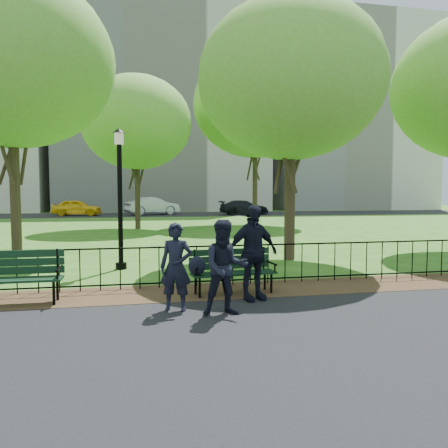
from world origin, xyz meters
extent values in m
plane|color=#2C5E18|center=(0.00, 0.00, 0.00)|extent=(120.00, 120.00, 0.00)
cube|color=black|center=(0.00, -3.40, 0.01)|extent=(60.00, 9.20, 0.01)
cube|color=#3E2719|center=(0.00, 1.50, 0.01)|extent=(60.00, 1.60, 0.01)
cube|color=black|center=(0.00, 35.00, 0.01)|extent=(70.00, 9.00, 0.01)
cylinder|color=black|center=(0.00, 2.00, 0.88)|extent=(24.00, 0.04, 0.04)
cylinder|color=black|center=(0.00, 2.00, 0.12)|extent=(24.00, 0.04, 0.04)
cylinder|color=black|center=(0.00, 2.00, 0.45)|extent=(0.02, 0.02, 0.90)
cube|color=beige|center=(2.00, 48.00, 15.00)|extent=(24.00, 15.00, 30.00)
cube|color=silver|center=(26.00, 48.00, 12.00)|extent=(20.00, 15.00, 24.00)
cube|color=black|center=(0.43, 1.17, 0.43)|extent=(1.74, 0.61, 0.04)
cube|color=black|center=(0.40, 1.41, 0.75)|extent=(1.70, 0.20, 0.43)
cylinder|color=black|center=(-0.29, 0.93, 0.21)|extent=(0.05, 0.05, 0.43)
cylinder|color=black|center=(1.18, 1.07, 0.21)|extent=(0.05, 0.05, 0.43)
cylinder|color=black|center=(-0.33, 1.27, 0.21)|extent=(0.05, 0.05, 0.43)
cylinder|color=black|center=(1.15, 1.41, 0.21)|extent=(0.05, 0.05, 0.43)
cylinder|color=black|center=(-0.38, 1.09, 0.60)|extent=(0.09, 0.53, 0.04)
cylinder|color=black|center=(1.23, 1.24, 0.60)|extent=(0.09, 0.53, 0.04)
ellipsoid|color=black|center=(-0.33, 1.00, 0.63)|extent=(0.36, 0.27, 0.37)
cube|color=black|center=(-3.73, 1.13, 0.46)|extent=(1.85, 0.50, 0.04)
cube|color=black|center=(-3.73, 1.39, 0.82)|extent=(1.85, 0.04, 0.46)
cylinder|color=black|center=(-2.93, 0.94, 0.23)|extent=(0.05, 0.05, 0.46)
cylinder|color=black|center=(-2.93, 1.31, 0.23)|extent=(0.05, 0.05, 0.46)
cylinder|color=black|center=(-2.86, 1.12, 0.65)|extent=(0.04, 0.58, 0.04)
cylinder|color=black|center=(-1.86, 4.65, 0.08)|extent=(0.29, 0.29, 0.17)
cylinder|color=black|center=(-1.86, 4.65, 1.67)|extent=(0.13, 0.13, 3.34)
cube|color=beige|center=(-1.86, 4.65, 3.45)|extent=(0.23, 0.23, 0.31)
cone|color=black|center=(-1.86, 4.65, 3.66)|extent=(0.33, 0.33, 0.13)
cylinder|color=#2D2116|center=(-5.16, 7.57, 1.87)|extent=(0.31, 0.31, 3.74)
ellipsoid|color=olive|center=(-5.16, 7.57, 6.11)|extent=(6.30, 6.30, 5.36)
cylinder|color=#2D2116|center=(3.11, 5.29, 1.65)|extent=(0.32, 0.32, 3.29)
ellipsoid|color=olive|center=(3.11, 5.29, 5.37)|extent=(5.55, 5.55, 4.71)
cylinder|color=#2D2116|center=(-1.30, 18.09, 1.84)|extent=(0.31, 0.31, 3.67)
ellipsoid|color=olive|center=(-1.30, 18.09, 5.99)|extent=(6.19, 6.19, 5.26)
cylinder|color=#2D2116|center=(6.03, 19.56, 2.32)|extent=(0.31, 0.31, 4.65)
ellipsoid|color=olive|center=(6.03, 19.56, 7.58)|extent=(7.82, 7.82, 6.65)
imported|color=black|center=(-0.81, 0.16, 0.77)|extent=(0.63, 0.50, 1.51)
imported|color=black|center=(-0.04, -0.27, 0.80)|extent=(0.78, 0.42, 1.58)
imported|color=black|center=(0.66, 0.63, 0.91)|extent=(1.13, 0.69, 1.79)
imported|color=yellow|center=(-6.53, 33.92, 0.75)|extent=(4.53, 2.37, 1.47)
imported|color=#A4A6AB|center=(0.19, 34.32, 0.85)|extent=(5.37, 3.38, 1.67)
imported|color=black|center=(8.74, 32.96, 0.69)|extent=(4.70, 1.94, 1.36)
camera|label=1|loc=(-1.50, -7.21, 2.01)|focal=35.00mm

